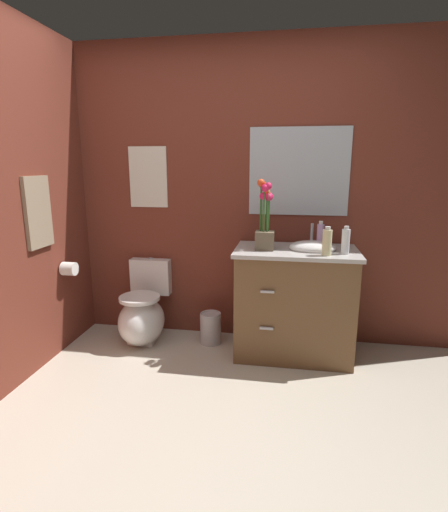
% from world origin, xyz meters
% --- Properties ---
extents(ground_plane, '(8.67, 8.67, 0.00)m').
position_xyz_m(ground_plane, '(0.00, 0.00, 0.00)').
color(ground_plane, beige).
extents(wall_back, '(4.04, 0.05, 2.50)m').
position_xyz_m(wall_back, '(0.20, 1.55, 1.25)').
color(wall_back, maroon).
rests_on(wall_back, ground_plane).
extents(toilet, '(0.38, 0.59, 0.69)m').
position_xyz_m(toilet, '(-0.69, 1.25, 0.24)').
color(toilet, white).
rests_on(toilet, ground_plane).
extents(vanity_cabinet, '(0.94, 0.56, 1.05)m').
position_xyz_m(vanity_cabinet, '(0.59, 1.22, 0.45)').
color(vanity_cabinet, brown).
rests_on(vanity_cabinet, ground_plane).
extents(flower_vase, '(0.14, 0.14, 0.53)m').
position_xyz_m(flower_vase, '(0.34, 1.18, 1.07)').
color(flower_vase, brown).
rests_on(flower_vase, vanity_cabinet).
extents(soap_bottle, '(0.07, 0.07, 0.21)m').
position_xyz_m(soap_bottle, '(0.80, 1.05, 0.97)').
color(soap_bottle, beige).
rests_on(soap_bottle, vanity_cabinet).
extents(lotion_bottle, '(0.06, 0.06, 0.20)m').
position_xyz_m(lotion_bottle, '(0.93, 1.12, 0.96)').
color(lotion_bottle, white).
rests_on(lotion_bottle, vanity_cabinet).
extents(hand_wash_bottle, '(0.05, 0.05, 0.22)m').
position_xyz_m(hand_wash_bottle, '(0.76, 1.27, 0.97)').
color(hand_wash_bottle, '#B28CBF').
rests_on(hand_wash_bottle, vanity_cabinet).
extents(trash_bin, '(0.18, 0.18, 0.27)m').
position_xyz_m(trash_bin, '(-0.11, 1.30, 0.14)').
color(trash_bin, '#B7B7BC').
rests_on(trash_bin, ground_plane).
extents(wall_poster, '(0.34, 0.01, 0.52)m').
position_xyz_m(wall_poster, '(-0.69, 1.52, 1.40)').
color(wall_poster, silver).
extents(wall_mirror, '(0.80, 0.01, 0.70)m').
position_xyz_m(wall_mirror, '(0.59, 1.52, 1.45)').
color(wall_mirror, '#B2BCC6').
extents(hanging_towel, '(0.03, 0.28, 0.52)m').
position_xyz_m(hanging_towel, '(-1.28, 0.81, 1.17)').
color(hanging_towel, gray).
extents(toilet_paper_roll, '(0.11, 0.11, 0.11)m').
position_xyz_m(toilet_paper_roll, '(-1.23, 1.05, 0.68)').
color(toilet_paper_roll, white).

